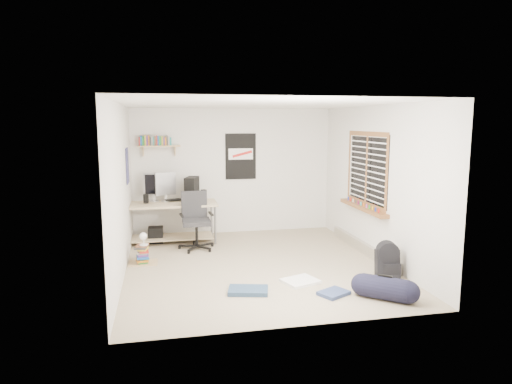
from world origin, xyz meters
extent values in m
cube|color=gray|center=(0.00, 0.00, -0.01)|extent=(4.00, 4.50, 0.01)
cube|color=white|center=(0.00, 0.00, 2.50)|extent=(4.00, 4.50, 0.01)
cube|color=silver|center=(0.00, 2.25, 1.25)|extent=(4.00, 0.01, 2.50)
cube|color=silver|center=(-2.00, 0.00, 1.25)|extent=(0.01, 4.50, 2.50)
cube|color=silver|center=(2.00, 0.00, 1.25)|extent=(0.01, 4.50, 2.50)
cube|color=beige|center=(-1.26, 1.68, 0.36)|extent=(1.81, 1.12, 0.77)
cube|color=#A1A2A6|center=(-1.57, 1.90, 0.98)|extent=(0.39, 0.18, 0.42)
cube|color=#B7B7BC|center=(-1.35, 1.88, 0.98)|extent=(0.40, 0.22, 0.43)
cube|color=black|center=(-0.86, 1.87, 0.98)|extent=(0.32, 0.46, 0.43)
cube|color=black|center=(-1.15, 1.89, 0.78)|extent=(0.47, 0.27, 0.02)
cube|color=black|center=(-1.71, 1.67, 0.85)|extent=(0.10, 0.10, 0.16)
cube|color=black|center=(-0.63, 1.97, 0.85)|extent=(0.11, 0.11, 0.17)
cube|color=#262629|center=(-0.84, 1.11, 0.49)|extent=(0.72, 0.72, 1.02)
cube|color=tan|center=(-1.45, 2.14, 1.78)|extent=(0.80, 0.22, 0.24)
cube|color=black|center=(0.15, 2.23, 1.55)|extent=(0.62, 0.03, 0.92)
cube|color=navy|center=(-1.99, 1.20, 1.50)|extent=(0.02, 0.42, 0.60)
cube|color=brown|center=(1.95, 0.30, 1.45)|extent=(0.10, 1.50, 1.26)
cube|color=#B7B2A8|center=(1.96, 0.30, 0.09)|extent=(0.08, 2.50, 0.18)
cube|color=black|center=(1.73, -0.97, 0.20)|extent=(0.37, 0.32, 0.43)
cylinder|color=black|center=(1.31, -1.72, 0.14)|extent=(0.42, 0.42, 0.58)
cube|color=white|center=(0.44, -0.91, 0.02)|extent=(0.57, 0.53, 0.04)
cube|color=navy|center=(-0.35, -1.14, 0.03)|extent=(0.58, 0.45, 0.06)
cube|color=navy|center=(0.73, -1.45, 0.03)|extent=(0.46, 0.42, 0.05)
cube|color=brown|center=(-1.75, 0.45, 0.15)|extent=(0.45, 0.39, 0.28)
cube|color=silver|center=(-1.73, 0.43, 0.38)|extent=(0.20, 0.25, 0.22)
cube|color=black|center=(-1.56, 1.72, 0.14)|extent=(0.28, 0.28, 0.30)
camera|label=1|loc=(-1.42, -6.80, 2.23)|focal=32.00mm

